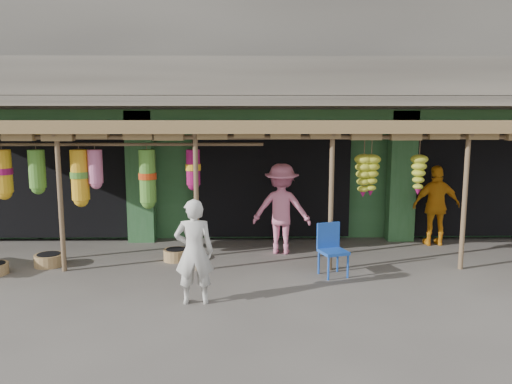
{
  "coord_description": "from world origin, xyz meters",
  "views": [
    {
      "loc": [
        -0.54,
        -9.3,
        2.89
      ],
      "look_at": [
        -0.38,
        1.0,
        1.31
      ],
      "focal_mm": 35.0,
      "sensor_mm": 36.0,
      "label": 1
    }
  ],
  "objects_px": {
    "person_vendor": "(436,206)",
    "blue_chair": "(331,246)",
    "person_front": "(194,252)",
    "person_shopper": "(282,209)"
  },
  "relations": [
    {
      "from": "person_front",
      "to": "person_vendor",
      "type": "bearing_deg",
      "value": -148.63
    },
    {
      "from": "blue_chair",
      "to": "person_shopper",
      "type": "bearing_deg",
      "value": 100.45
    },
    {
      "from": "blue_chair",
      "to": "person_vendor",
      "type": "height_order",
      "value": "person_vendor"
    },
    {
      "from": "person_front",
      "to": "person_vendor",
      "type": "height_order",
      "value": "person_vendor"
    },
    {
      "from": "blue_chair",
      "to": "person_shopper",
      "type": "relative_size",
      "value": 0.5
    },
    {
      "from": "person_vendor",
      "to": "person_shopper",
      "type": "relative_size",
      "value": 0.95
    },
    {
      "from": "person_vendor",
      "to": "blue_chair",
      "type": "bearing_deg",
      "value": 36.24
    },
    {
      "from": "blue_chair",
      "to": "person_front",
      "type": "bearing_deg",
      "value": -167.78
    },
    {
      "from": "blue_chair",
      "to": "person_vendor",
      "type": "distance_m",
      "value": 3.43
    },
    {
      "from": "person_front",
      "to": "person_vendor",
      "type": "xyz_separation_m",
      "value": [
        5.04,
        3.46,
        0.08
      ]
    }
  ]
}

